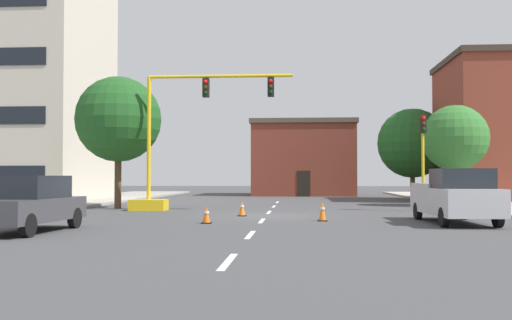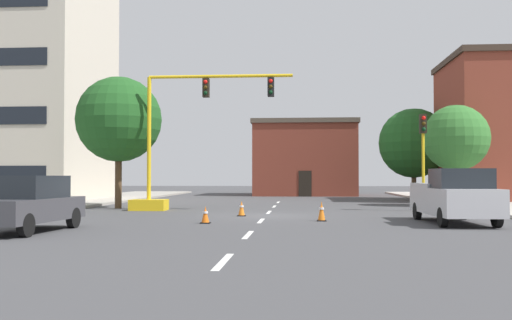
% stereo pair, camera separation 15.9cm
% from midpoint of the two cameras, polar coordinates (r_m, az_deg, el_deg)
% --- Properties ---
extents(ground_plane, '(160.00, 160.00, 0.00)m').
position_cam_midpoint_polar(ground_plane, '(26.03, 1.11, -5.36)').
color(ground_plane, '#424244').
extents(sidewalk_left, '(6.00, 56.00, 0.14)m').
position_cam_midpoint_polar(sidewalk_left, '(36.95, -18.79, -4.05)').
color(sidewalk_left, '#9E998E').
rests_on(sidewalk_left, ground_plane).
extents(sidewalk_right, '(6.00, 56.00, 0.14)m').
position_cam_midpoint_polar(sidewalk_right, '(35.88, 23.23, -4.08)').
color(sidewalk_right, '#B2ADA3').
rests_on(sidewalk_right, ground_plane).
extents(lane_stripe_seg_0, '(0.16, 2.40, 0.01)m').
position_cam_midpoint_polar(lane_stripe_seg_0, '(12.15, -2.77, -9.68)').
color(lane_stripe_seg_0, silver).
rests_on(lane_stripe_seg_0, ground_plane).
extents(lane_stripe_seg_1, '(0.16, 2.40, 0.01)m').
position_cam_midpoint_polar(lane_stripe_seg_1, '(17.58, -0.50, -7.16)').
color(lane_stripe_seg_1, silver).
rests_on(lane_stripe_seg_1, ground_plane).
extents(lane_stripe_seg_2, '(0.16, 2.40, 0.01)m').
position_cam_midpoint_polar(lane_stripe_seg_2, '(23.05, 0.68, -5.84)').
color(lane_stripe_seg_2, silver).
rests_on(lane_stripe_seg_2, ground_plane).
extents(lane_stripe_seg_3, '(0.16, 2.40, 0.01)m').
position_cam_midpoint_polar(lane_stripe_seg_3, '(28.53, 1.41, -5.02)').
color(lane_stripe_seg_3, silver).
rests_on(lane_stripe_seg_3, ground_plane).
extents(lane_stripe_seg_4, '(0.16, 2.40, 0.01)m').
position_cam_midpoint_polar(lane_stripe_seg_4, '(34.01, 1.90, -4.46)').
color(lane_stripe_seg_4, silver).
rests_on(lane_stripe_seg_4, ground_plane).
extents(lane_stripe_seg_5, '(0.16, 2.40, 0.01)m').
position_cam_midpoint_polar(lane_stripe_seg_5, '(39.50, 2.25, -4.06)').
color(lane_stripe_seg_5, silver).
rests_on(lane_stripe_seg_5, ground_plane).
extents(building_tall_left, '(12.56, 11.24, 18.53)m').
position_cam_midpoint_polar(building_tall_left, '(46.24, -22.23, 7.95)').
color(building_tall_left, beige).
rests_on(building_tall_left, ground_plane).
extents(building_brick_center, '(9.34, 8.87, 6.71)m').
position_cam_midpoint_polar(building_brick_center, '(55.08, 4.77, 0.15)').
color(building_brick_center, brown).
rests_on(building_brick_center, ground_plane).
extents(traffic_signal_gantry, '(8.17, 1.20, 6.83)m').
position_cam_midpoint_polar(traffic_signal_gantry, '(30.30, -8.24, -0.67)').
color(traffic_signal_gantry, yellow).
rests_on(traffic_signal_gantry, ground_plane).
extents(traffic_light_pole_right, '(0.32, 0.47, 4.80)m').
position_cam_midpoint_polar(traffic_light_pole_right, '(30.65, 15.85, 1.87)').
color(traffic_light_pole_right, yellow).
rests_on(traffic_light_pole_right, ground_plane).
extents(tree_right_far, '(5.26, 5.26, 6.87)m').
position_cam_midpoint_polar(tree_right_far, '(46.67, 14.95, 1.57)').
color(tree_right_far, brown).
rests_on(tree_right_far, ground_plane).
extents(tree_left_near, '(4.58, 4.58, 7.07)m').
position_cam_midpoint_polar(tree_left_near, '(32.83, -12.87, 3.80)').
color(tree_left_near, '#4C3823').
rests_on(tree_left_near, ground_plane).
extents(tree_right_mid, '(3.80, 3.80, 5.84)m').
position_cam_midpoint_polar(tree_right_mid, '(36.24, 18.72, 2.00)').
color(tree_right_mid, brown).
rests_on(tree_right_mid, ground_plane).
extents(pickup_truck_silver, '(2.21, 5.48, 1.99)m').
position_cam_midpoint_polar(pickup_truck_silver, '(22.98, 18.62, -3.34)').
color(pickup_truck_silver, '#BCBCC1').
rests_on(pickup_truck_silver, ground_plane).
extents(sedan_dark_gray_near_left, '(2.10, 4.60, 1.74)m').
position_cam_midpoint_polar(sedan_dark_gray_near_left, '(19.73, -20.85, -3.88)').
color(sedan_dark_gray_near_left, '#3D3D42').
rests_on(sedan_dark_gray_near_left, ground_plane).
extents(traffic_cone_roadside_a, '(0.36, 0.36, 0.66)m').
position_cam_midpoint_polar(traffic_cone_roadside_a, '(25.76, -1.22, -4.67)').
color(traffic_cone_roadside_a, black).
rests_on(traffic_cone_roadside_a, ground_plane).
extents(traffic_cone_roadside_b, '(0.36, 0.36, 0.76)m').
position_cam_midpoint_polar(traffic_cone_roadside_b, '(23.03, 6.49, -4.91)').
color(traffic_cone_roadside_b, black).
rests_on(traffic_cone_roadside_b, ground_plane).
extents(traffic_cone_roadside_c, '(0.36, 0.36, 0.63)m').
position_cam_midpoint_polar(traffic_cone_roadside_c, '(21.84, -4.66, -5.27)').
color(traffic_cone_roadside_c, black).
rests_on(traffic_cone_roadside_c, ground_plane).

